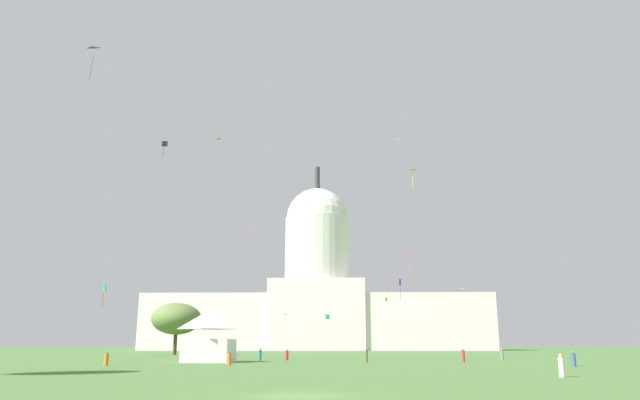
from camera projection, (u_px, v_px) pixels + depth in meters
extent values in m
plane|color=#4C7538|center=(299.00, 396.00, 27.25)|extent=(800.00, 800.00, 0.00)
cube|color=silver|center=(233.00, 323.00, 200.59)|extent=(58.02, 23.89, 18.39)
cube|color=silver|center=(402.00, 322.00, 199.05)|extent=(58.02, 23.89, 18.39)
cube|color=silver|center=(317.00, 316.00, 200.37)|extent=(31.79, 26.28, 23.02)
cylinder|color=silver|center=(317.00, 250.00, 205.74)|extent=(22.52, 22.52, 22.24)
sphere|color=silver|center=(317.00, 219.00, 208.38)|extent=(21.88, 21.88, 21.88)
cylinder|color=#2D3833|center=(317.00, 178.00, 211.96)|extent=(1.80, 1.80, 8.31)
cube|color=white|center=(209.00, 351.00, 74.92)|extent=(6.12, 5.99, 2.90)
pyramid|color=white|center=(210.00, 319.00, 75.86)|extent=(6.43, 6.29, 2.48)
cylinder|color=#4C3823|center=(175.00, 341.00, 122.47)|extent=(0.76, 0.76, 5.39)
ellipsoid|color=olive|center=(177.00, 319.00, 123.58)|extent=(14.51, 14.88, 6.58)
cylinder|color=olive|center=(366.00, 357.00, 74.21)|extent=(0.49, 0.49, 1.45)
sphere|color=tan|center=(366.00, 350.00, 74.41)|extent=(0.24, 0.24, 0.21)
cylinder|color=silver|center=(561.00, 367.00, 42.39)|extent=(0.47, 0.47, 1.38)
sphere|color=beige|center=(560.00, 356.00, 42.58)|extent=(0.29, 0.29, 0.25)
cylinder|color=#1E757A|center=(260.00, 355.00, 81.27)|extent=(0.50, 0.50, 1.44)
sphere|color=#A37556|center=(260.00, 349.00, 81.47)|extent=(0.34, 0.34, 0.26)
cylinder|color=red|center=(463.00, 356.00, 75.63)|extent=(0.59, 0.59, 1.50)
sphere|color=#A37556|center=(463.00, 349.00, 75.84)|extent=(0.32, 0.32, 0.23)
cylinder|color=gray|center=(502.00, 355.00, 83.63)|extent=(0.47, 0.47, 1.38)
sphere|color=tan|center=(502.00, 349.00, 83.82)|extent=(0.29, 0.29, 0.24)
cylinder|color=red|center=(287.00, 355.00, 83.26)|extent=(0.51, 0.51, 1.36)
sphere|color=tan|center=(287.00, 350.00, 83.45)|extent=(0.23, 0.23, 0.22)
cylinder|color=orange|center=(229.00, 359.00, 64.54)|extent=(0.65, 0.65, 1.28)
sphere|color=brown|center=(229.00, 352.00, 64.72)|extent=(0.32, 0.32, 0.24)
cylinder|color=#3D5684|center=(573.00, 360.00, 61.39)|extent=(0.67, 0.67, 1.33)
sphere|color=#A37556|center=(573.00, 352.00, 61.58)|extent=(0.31, 0.31, 0.22)
cylinder|color=orange|center=(106.00, 360.00, 63.09)|extent=(0.54, 0.54, 1.26)
sphere|color=brown|center=(107.00, 353.00, 63.26)|extent=(0.24, 0.24, 0.21)
pyramid|color=blue|center=(91.00, 48.00, 73.44)|extent=(1.51, 0.66, 0.17)
cylinder|color=blue|center=(92.00, 67.00, 73.13)|extent=(0.53, 0.40, 3.35)
pyramid|color=#8CD133|center=(462.00, 289.00, 166.56)|extent=(1.54, 1.58, 0.27)
cylinder|color=yellow|center=(462.00, 297.00, 165.85)|extent=(0.08, 0.23, 2.78)
pyramid|color=#33BCDB|center=(398.00, 142.00, 154.81)|extent=(1.81, 1.32, 0.15)
cylinder|color=#D1339E|center=(398.00, 147.00, 154.06)|extent=(0.09, 0.09, 1.56)
pyramid|color=pink|center=(250.00, 224.00, 157.69)|extent=(0.61, 1.31, 0.33)
cylinder|color=pink|center=(251.00, 231.00, 157.22)|extent=(0.20, 0.23, 2.48)
cube|color=black|center=(165.00, 145.00, 136.61)|extent=(1.11, 1.19, 0.72)
cube|color=black|center=(165.00, 143.00, 136.77)|extent=(1.11, 1.19, 0.72)
cylinder|color=black|center=(163.00, 152.00, 136.24)|extent=(0.28, 0.10, 2.66)
cube|color=gold|center=(386.00, 299.00, 140.79)|extent=(0.61, 0.99, 0.95)
pyramid|color=yellow|center=(412.00, 171.00, 87.78)|extent=(1.59, 1.40, 0.14)
cylinder|color=yellow|center=(413.00, 182.00, 87.74)|extent=(0.19, 0.33, 1.85)
cube|color=purple|center=(400.00, 282.00, 78.02)|extent=(0.44, 0.96, 0.82)
cylinder|color=purple|center=(400.00, 293.00, 77.66)|extent=(0.22, 0.29, 2.20)
pyramid|color=#D1339E|center=(411.00, 255.00, 97.67)|extent=(1.27, 1.31, 0.29)
cylinder|color=orange|center=(409.00, 268.00, 96.95)|extent=(0.39, 0.18, 3.03)
cube|color=green|center=(104.00, 288.00, 62.54)|extent=(0.53, 0.69, 1.02)
cylinder|color=red|center=(103.00, 300.00, 62.24)|extent=(0.09, 0.27, 1.58)
pyramid|color=white|center=(388.00, 295.00, 161.89)|extent=(1.43, 1.82, 0.33)
pyramid|color=orange|center=(218.00, 139.00, 147.56)|extent=(1.30, 1.04, 0.34)
cube|color=teal|center=(327.00, 318.00, 166.34)|extent=(1.46, 1.48, 0.70)
cube|color=teal|center=(327.00, 315.00, 166.50)|extent=(1.46, 1.48, 0.70)
pyramid|color=red|center=(283.00, 316.00, 132.42)|extent=(1.34, 1.31, 0.17)
cylinder|color=red|center=(285.00, 322.00, 132.29)|extent=(0.19, 0.22, 1.78)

